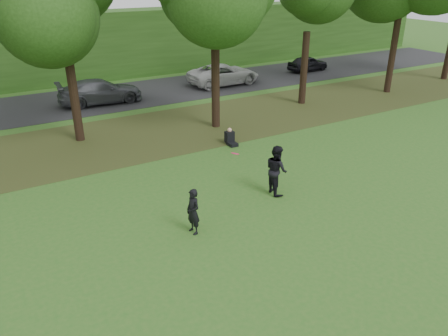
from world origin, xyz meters
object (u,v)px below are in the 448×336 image
Objects in this scene: player_right at (276,170)px; frisbee at (235,154)px; player_left at (193,212)px; seated_person at (230,138)px.

frisbee is at bearing 110.12° from player_right.
player_left reaches higher than seated_person.
player_right is 2.58m from frisbee.
frisbee reaches higher than player_left.
frisbee is (1.84, 0.45, 1.49)m from player_left.
frisbee is (-2.17, -0.50, 1.31)m from player_right.
frisbee reaches higher than seated_person.
player_left is 0.81× the size of player_right.
player_right is 5.70× the size of frisbee.
player_left is 8.06m from seated_person.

